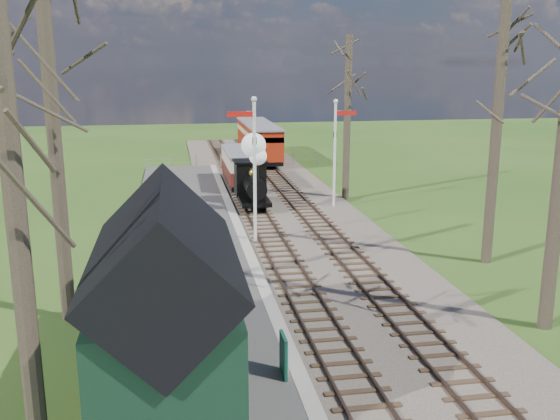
{
  "coord_description": "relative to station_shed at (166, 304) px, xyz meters",
  "views": [
    {
      "loc": [
        -4.0,
        -9.38,
        7.56
      ],
      "look_at": [
        0.25,
        15.32,
        1.6
      ],
      "focal_mm": 40.0,
      "sensor_mm": 36.0,
      "label": 1
    }
  ],
  "objects": [
    {
      "name": "red_carriage_a",
      "position": [
        6.9,
        32.15,
        -0.65
      ],
      "size": [
        2.26,
        5.59,
        2.38
      ],
      "color": "black",
      "rests_on": "ground"
    },
    {
      "name": "red_carriage_b",
      "position": [
        6.9,
        37.65,
        -0.65
      ],
      "size": [
        2.26,
        5.59,
        2.38
      ],
      "color": "black",
      "rests_on": "ground"
    },
    {
      "name": "sign_board",
      "position": [
        2.71,
        0.12,
        -1.55
      ],
      "size": [
        0.1,
        0.71,
        1.03
      ],
      "color": "#0F4936",
      "rests_on": "platform"
    },
    {
      "name": "track_near",
      "position": [
        4.3,
        18.0,
        -2.17
      ],
      "size": [
        1.6,
        60.0,
        0.15
      ],
      "color": "brown",
      "rests_on": "ground"
    },
    {
      "name": "person",
      "position": [
        1.07,
        2.21,
        -1.43
      ],
      "size": [
        0.47,
        0.55,
        1.28
      ],
      "primitive_type": "imported",
      "rotation": [
        0.0,
        0.0,
        1.15
      ],
      "color": "#1B2131",
      "rests_on": "platform"
    },
    {
      "name": "bench",
      "position": [
        1.03,
        3.41,
        -1.69
      ],
      "size": [
        0.79,
        1.45,
        0.8
      ],
      "color": "#49331A",
      "rests_on": "platform"
    },
    {
      "name": "coach",
      "position": [
        4.3,
        24.32,
        -0.9
      ],
      "size": [
        1.86,
        6.37,
        1.96
      ],
      "color": "black",
      "rests_on": "ground"
    },
    {
      "name": "fence_line",
      "position": [
        4.6,
        32.0,
        -1.72
      ],
      "size": [
        12.6,
        0.08,
        1.0
      ],
      "color": "slate",
      "rests_on": "ground"
    },
    {
      "name": "bare_trees",
      "position": [
        5.63,
        6.1,
        2.94
      ],
      "size": [
        15.51,
        22.39,
        12.0
      ],
      "color": "#382D23",
      "rests_on": "ground"
    },
    {
      "name": "distant_hills",
      "position": [
        5.7,
        60.38,
        -18.47
      ],
      "size": [
        114.4,
        48.0,
        22.02
      ],
      "color": "#385B23",
      "rests_on": "ground"
    },
    {
      "name": "locomotive",
      "position": [
        4.29,
        18.26,
        -0.41
      ],
      "size": [
        1.59,
        3.72,
        3.98
      ],
      "color": "black",
      "rests_on": "ground"
    },
    {
      "name": "station_shed",
      "position": [
        0.0,
        0.0,
        0.0
      ],
      "size": [
        3.25,
        6.3,
        4.78
      ],
      "color": "black",
      "rests_on": "platform"
    },
    {
      "name": "coping_strip",
      "position": [
        3.1,
        10.0,
        -2.16
      ],
      "size": [
        0.4,
        44.0,
        0.21
      ],
      "primitive_type": "cube",
      "color": "#B2AD9E",
      "rests_on": "ground"
    },
    {
      "name": "semaphore_far",
      "position": [
        8.67,
        18.0,
        1.08
      ],
      "size": [
        1.22,
        0.24,
        5.72
      ],
      "color": "silver",
      "rests_on": "ground"
    },
    {
      "name": "platform",
      "position": [
        0.8,
        10.0,
        -2.17
      ],
      "size": [
        5.0,
        44.0,
        0.2
      ],
      "primitive_type": "cube",
      "color": "#474442",
      "rests_on": "ground"
    },
    {
      "name": "track_far",
      "position": [
        6.9,
        18.0,
        -2.17
      ],
      "size": [
        1.6,
        60.0,
        0.15
      ],
      "color": "brown",
      "rests_on": "ground"
    },
    {
      "name": "semaphore_near",
      "position": [
        3.53,
        12.0,
        1.35
      ],
      "size": [
        1.22,
        0.24,
        6.22
      ],
      "color": "silver",
      "rests_on": "ground"
    },
    {
      "name": "ballast_bed",
      "position": [
        5.6,
        18.0,
        -2.22
      ],
      "size": [
        8.0,
        60.0,
        0.1
      ],
      "primitive_type": "cube",
      "color": "brown",
      "rests_on": "ground"
    }
  ]
}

